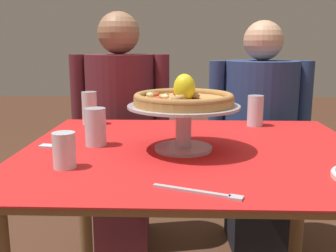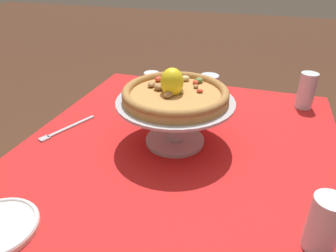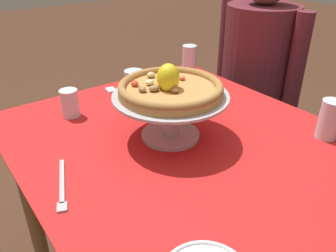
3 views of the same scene
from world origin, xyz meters
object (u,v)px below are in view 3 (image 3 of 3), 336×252
at_px(pizza_stand, 171,109).
at_px(water_glass_front_left, 70,105).
at_px(sugar_packet, 111,90).
at_px(water_glass_back_right, 329,121).
at_px(water_glass_side_left, 134,89).
at_px(water_glass_back_left, 189,63).
at_px(diner_left, 254,87).
at_px(pizza, 170,88).
at_px(dinner_fork, 62,187).

bearing_deg(pizza_stand, water_glass_front_left, -148.84).
distance_m(pizza_stand, water_glass_front_left, 0.39).
height_order(water_glass_front_left, sugar_packet, water_glass_front_left).
height_order(water_glass_back_right, water_glass_front_left, water_glass_back_right).
bearing_deg(pizza_stand, water_glass_back_right, 52.87).
bearing_deg(pizza_stand, water_glass_side_left, 170.75).
bearing_deg(water_glass_back_left, water_glass_back_right, -0.75).
bearing_deg(diner_left, pizza, -67.88).
xyz_separation_m(dinner_fork, diner_left, (-0.37, 1.19, -0.14)).
bearing_deg(pizza_stand, water_glass_back_left, 134.36).
bearing_deg(water_glass_front_left, sugar_packet, 119.09).
relative_size(pizza, sugar_packet, 6.33).
bearing_deg(sugar_packet, water_glass_back_right, 26.08).
bearing_deg(water_glass_back_left, water_glass_front_left, -83.46).
bearing_deg(dinner_fork, water_glass_side_left, 128.13).
bearing_deg(diner_left, water_glass_back_left, -99.70).
bearing_deg(pizza, water_glass_side_left, 170.51).
relative_size(pizza, water_glass_back_right, 2.48).
xyz_separation_m(water_glass_front_left, dinner_fork, (0.37, -0.18, -0.04)).
bearing_deg(dinner_fork, diner_left, 107.34).
bearing_deg(water_glass_back_left, sugar_packet, -98.49).
bearing_deg(diner_left, pizza_stand, -67.81).
height_order(pizza_stand, water_glass_back_right, pizza_stand).
relative_size(water_glass_side_left, water_glass_back_left, 0.92).
xyz_separation_m(pizza, water_glass_front_left, (-0.33, -0.20, -0.13)).
height_order(water_glass_side_left, diner_left, diner_left).
distance_m(pizza_stand, water_glass_back_left, 0.57).
xyz_separation_m(water_glass_front_left, water_glass_side_left, (0.03, 0.25, 0.01)).
xyz_separation_m(pizza_stand, water_glass_front_left, (-0.33, -0.20, -0.06)).
distance_m(water_glass_back_right, dinner_fork, 0.82).
bearing_deg(pizza, water_glass_back_left, 134.23).
bearing_deg(pizza, diner_left, 112.12).
distance_m(dinner_fork, diner_left, 1.25).
xyz_separation_m(pizza, diner_left, (-0.33, 0.81, -0.30)).
xyz_separation_m(pizza_stand, diner_left, (-0.33, 0.81, -0.23)).
bearing_deg(water_glass_side_left, water_glass_back_right, 30.41).
height_order(water_glass_back_left, diner_left, diner_left).
distance_m(water_glass_front_left, sugar_packet, 0.26).
xyz_separation_m(water_glass_back_left, sugar_packet, (-0.06, -0.38, -0.06)).
bearing_deg(water_glass_front_left, pizza, 31.09).
height_order(water_glass_back_right, water_glass_back_left, water_glass_back_left).
distance_m(water_glass_back_right, sugar_packet, 0.84).
bearing_deg(water_glass_front_left, pizza_stand, 31.16).
bearing_deg(water_glass_back_left, pizza_stand, -45.64).
bearing_deg(diner_left, water_glass_back_right, -33.03).
bearing_deg(water_glass_back_right, water_glass_front_left, -136.55).
bearing_deg(sugar_packet, pizza_stand, -3.50).
relative_size(water_glass_back_left, dinner_fork, 0.67).
bearing_deg(pizza_stand, pizza, -127.25).
relative_size(pizza_stand, water_glass_back_left, 2.56).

